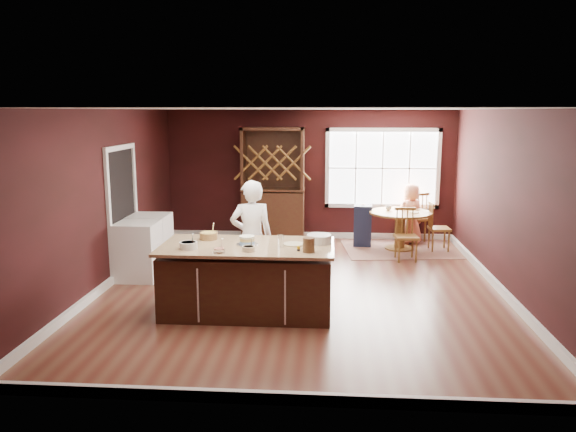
# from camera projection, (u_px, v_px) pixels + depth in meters

# --- Properties ---
(room_shell) EXTENTS (7.00, 7.00, 7.00)m
(room_shell) POSITION_uv_depth(u_px,v_px,m) (302.00, 201.00, 8.35)
(room_shell) COLOR brown
(room_shell) RESTS_ON ground
(window) EXTENTS (2.36, 0.10, 1.66)m
(window) POSITION_uv_depth(u_px,v_px,m) (382.00, 168.00, 11.61)
(window) COLOR white
(window) RESTS_ON room_shell
(doorway) EXTENTS (0.08, 1.26, 2.13)m
(doorway) POSITION_uv_depth(u_px,v_px,m) (123.00, 213.00, 9.21)
(doorway) COLOR white
(doorway) RESTS_ON room_shell
(kitchen_island) EXTENTS (2.30, 1.20, 0.92)m
(kitchen_island) POSITION_uv_depth(u_px,v_px,m) (248.00, 280.00, 7.53)
(kitchen_island) COLOR #351710
(kitchen_island) RESTS_ON ground
(dining_table) EXTENTS (1.20, 1.20, 0.75)m
(dining_table) POSITION_uv_depth(u_px,v_px,m) (400.00, 223.00, 10.89)
(dining_table) COLOR brown
(dining_table) RESTS_ON ground
(baker) EXTENTS (0.70, 0.54, 1.70)m
(baker) POSITION_uv_depth(u_px,v_px,m) (252.00, 238.00, 8.17)
(baker) COLOR white
(baker) RESTS_ON ground
(layer_cake) EXTENTS (0.29, 0.29, 0.12)m
(layer_cake) POSITION_uv_depth(u_px,v_px,m) (247.00, 240.00, 7.44)
(layer_cake) COLOR white
(layer_cake) RESTS_ON kitchen_island
(bowl_blue) EXTENTS (0.23, 0.23, 0.09)m
(bowl_blue) POSITION_uv_depth(u_px,v_px,m) (188.00, 245.00, 7.23)
(bowl_blue) COLOR white
(bowl_blue) RESTS_ON kitchen_island
(bowl_yellow) EXTENTS (0.25, 0.25, 0.09)m
(bowl_yellow) POSITION_uv_depth(u_px,v_px,m) (209.00, 236.00, 7.77)
(bowl_yellow) COLOR #9A7648
(bowl_yellow) RESTS_ON kitchen_island
(bowl_pink) EXTENTS (0.15, 0.15, 0.06)m
(bowl_pink) POSITION_uv_depth(u_px,v_px,m) (219.00, 250.00, 7.03)
(bowl_pink) COLOR silver
(bowl_pink) RESTS_ON kitchen_island
(bowl_olive) EXTENTS (0.17, 0.17, 0.06)m
(bowl_olive) POSITION_uv_depth(u_px,v_px,m) (249.00, 249.00, 7.11)
(bowl_olive) COLOR beige
(bowl_olive) RESTS_ON kitchen_island
(drinking_glass) EXTENTS (0.08, 0.08, 0.16)m
(drinking_glass) POSITION_uv_depth(u_px,v_px,m) (281.00, 241.00, 7.31)
(drinking_glass) COLOR silver
(drinking_glass) RESTS_ON kitchen_island
(dinner_plate) EXTENTS (0.28, 0.28, 0.02)m
(dinner_plate) POSITION_uv_depth(u_px,v_px,m) (294.00, 244.00, 7.44)
(dinner_plate) COLOR beige
(dinner_plate) RESTS_ON kitchen_island
(white_tub) EXTENTS (0.33, 0.33, 0.11)m
(white_tub) POSITION_uv_depth(u_px,v_px,m) (319.00, 239.00, 7.55)
(white_tub) COLOR white
(white_tub) RESTS_ON kitchen_island
(stoneware_crock) EXTENTS (0.15, 0.15, 0.18)m
(stoneware_crock) POSITION_uv_depth(u_px,v_px,m) (309.00, 245.00, 7.06)
(stoneware_crock) COLOR #422519
(stoneware_crock) RESTS_ON kitchen_island
(toy_figurine) EXTENTS (0.04, 0.04, 0.07)m
(toy_figurine) POSITION_uv_depth(u_px,v_px,m) (298.00, 248.00, 7.11)
(toy_figurine) COLOR #E2AA0B
(toy_figurine) RESTS_ON kitchen_island
(rug) EXTENTS (2.28, 1.85, 0.01)m
(rug) POSITION_uv_depth(u_px,v_px,m) (399.00, 249.00, 10.99)
(rug) COLOR brown
(rug) RESTS_ON ground
(chair_east) EXTENTS (0.41, 0.42, 0.96)m
(chair_east) POSITION_uv_depth(u_px,v_px,m) (439.00, 226.00, 10.81)
(chair_east) COLOR brown
(chair_east) RESTS_ON ground
(chair_south) EXTENTS (0.44, 0.42, 0.96)m
(chair_south) POSITION_uv_depth(u_px,v_px,m) (406.00, 235.00, 10.09)
(chair_south) COLOR brown
(chair_south) RESTS_ON ground
(chair_north) EXTENTS (0.60, 0.59, 1.05)m
(chair_north) POSITION_uv_depth(u_px,v_px,m) (414.00, 216.00, 11.57)
(chair_north) COLOR brown
(chair_north) RESTS_ON ground
(seated_woman) EXTENTS (0.72, 0.63, 1.23)m
(seated_woman) POSITION_uv_depth(u_px,v_px,m) (411.00, 214.00, 11.33)
(seated_woman) COLOR #E08864
(seated_woman) RESTS_ON ground
(high_chair) EXTENTS (0.38, 0.38, 0.86)m
(high_chair) POSITION_uv_depth(u_px,v_px,m) (363.00, 225.00, 11.21)
(high_chair) COLOR black
(high_chair) RESTS_ON ground
(toddler) EXTENTS (0.18, 0.14, 0.26)m
(toddler) POSITION_uv_depth(u_px,v_px,m) (361.00, 205.00, 11.24)
(toddler) COLOR #8CA5BF
(toddler) RESTS_ON high_chair
(table_plate) EXTENTS (0.19, 0.19, 0.01)m
(table_plate) POSITION_uv_depth(u_px,v_px,m) (414.00, 212.00, 10.76)
(table_plate) COLOR beige
(table_plate) RESTS_ON dining_table
(table_cup) EXTENTS (0.14, 0.14, 0.09)m
(table_cup) POSITION_uv_depth(u_px,v_px,m) (389.00, 208.00, 11.02)
(table_cup) COLOR white
(table_cup) RESTS_ON dining_table
(hutch) EXTENTS (1.28, 0.53, 2.34)m
(hutch) POSITION_uv_depth(u_px,v_px,m) (273.00, 185.00, 11.59)
(hutch) COLOR #422513
(hutch) RESTS_ON ground
(washer) EXTENTS (0.64, 0.62, 0.93)m
(washer) POSITION_uv_depth(u_px,v_px,m) (138.00, 251.00, 8.97)
(washer) COLOR white
(washer) RESTS_ON ground
(dryer) EXTENTS (0.64, 0.62, 0.94)m
(dryer) POSITION_uv_depth(u_px,v_px,m) (150.00, 242.00, 9.60)
(dryer) COLOR white
(dryer) RESTS_ON ground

